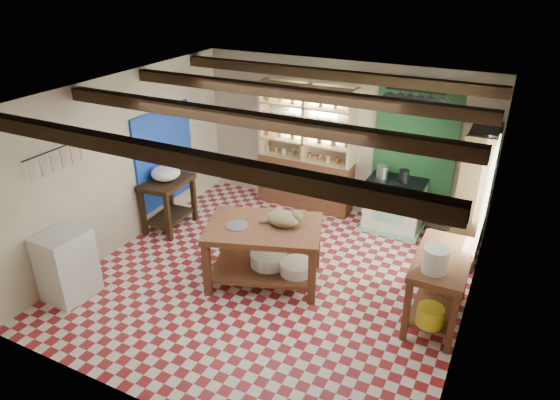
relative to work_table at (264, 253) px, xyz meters
The scene contains 30 objects.
floor 0.45m from the work_table, 36.40° to the left, with size 5.00×5.00×0.02m, color maroon.
ceiling 2.18m from the work_table, 36.40° to the left, with size 5.00×5.00×0.02m, color #434348.
wall_back 2.71m from the work_table, 87.93° to the left, with size 5.00×0.04×2.60m, color beige.
wall_front 2.59m from the work_table, 87.82° to the right, with size 5.00×0.04×2.60m, color beige.
wall_left 2.56m from the work_table, behind, with size 0.04×5.00×2.60m, color beige.
wall_right 2.74m from the work_table, ahead, with size 0.04×5.00×2.60m, color beige.
ceiling_beams 2.06m from the work_table, 36.40° to the left, with size 5.00×3.80×0.15m, color black.
blue_wall_patch 2.65m from the work_table, 157.84° to the left, with size 0.04×1.40×1.60m, color #183FBA.
green_wall_patch 2.99m from the work_table, 62.12° to the left, with size 1.30×0.04×2.30m, color #1F4F28.
window_back 2.88m from the work_table, 99.08° to the left, with size 0.90×0.02×0.80m, color silver.
window_right 2.95m from the work_table, 22.55° to the left, with size 0.02×1.30×1.20m, color silver.
utensil_rail 2.94m from the work_table, 154.26° to the right, with size 0.06×0.90×0.28m, color black.
pot_rack 3.06m from the work_table, 57.63° to the left, with size 0.86×0.12×0.36m, color black.
shelving_unit 2.51m from the work_table, 100.88° to the left, with size 1.70×0.34×2.20m, color tan.
tall_rack 3.07m from the work_table, 38.22° to the left, with size 0.40×0.86×2.00m, color black.
work_table is the anchor object (origin of this frame).
stove 2.52m from the work_table, 61.65° to the left, with size 0.90×0.60×0.88m, color silver.
prep_table 2.20m from the work_table, 163.43° to the left, with size 0.59×0.85×0.86m, color black.
white_cabinet 2.58m from the work_table, 145.66° to the right, with size 0.52×0.62×0.93m, color silver.
right_counter 2.28m from the work_table, ahead, with size 0.62×1.24×0.89m, color brown.
cat 0.58m from the work_table, 30.26° to the left, with size 0.44×0.33×0.20m, color #8A7B50.
steel_tray 0.56m from the work_table, 152.92° to the right, with size 0.31×0.31×0.02m, color #B9B9C1.
basin_large 0.13m from the work_table, 63.95° to the left, with size 0.51×0.51×0.18m, color silver.
basin_small 0.48m from the work_table, ahead, with size 0.45×0.45×0.16m, color silver.
kettle_left 2.48m from the work_table, 66.91° to the left, with size 0.18×0.18×0.21m, color #B9B9C1.
kettle_right 2.63m from the work_table, 59.67° to the left, with size 0.16×0.16×0.20m, color black.
enamel_bowl 2.27m from the work_table, 163.43° to the left, with size 0.46×0.46×0.23m, color silver.
white_bucket 2.31m from the work_table, ahead, with size 0.29×0.29×0.29m, color silver.
wicker_basket 2.33m from the work_table, 13.18° to the left, with size 0.38×0.30×0.26m, color #B08547.
yellow_tub 2.29m from the work_table, ahead, with size 0.31×0.31×0.23m, color gold.
Camera 1 is at (2.70, -5.14, 4.04)m, focal length 32.00 mm.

